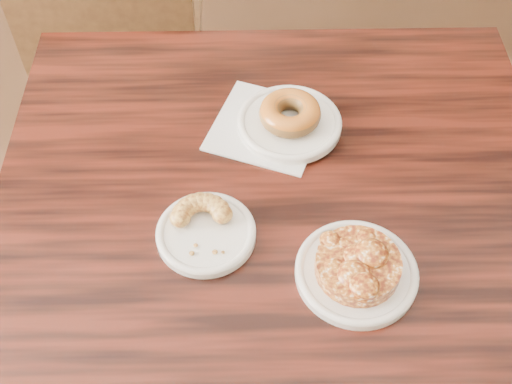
{
  "coord_description": "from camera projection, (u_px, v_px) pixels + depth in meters",
  "views": [
    {
      "loc": [
        -0.23,
        -0.47,
        1.51
      ],
      "look_at": [
        -0.17,
        0.09,
        0.8
      ],
      "focal_mm": 45.0,
      "sensor_mm": 36.0,
      "label": 1
    }
  ],
  "objects": [
    {
      "name": "cafe_table",
      "position": [
        274.0,
        328.0,
        1.24
      ],
      "size": [
        0.94,
        0.94,
        0.75
      ],
      "primitive_type": "cube",
      "rotation": [
        0.0,
        0.0,
        -0.09
      ],
      "color": "black",
      "rests_on": "floor"
    },
    {
      "name": "chair_far",
      "position": [
        124.0,
        38.0,
        1.67
      ],
      "size": [
        0.47,
        0.47,
        0.9
      ],
      "primitive_type": null,
      "rotation": [
        0.0,
        0.0,
        3.08
      ],
      "color": "black",
      "rests_on": "floor"
    },
    {
      "name": "napkin",
      "position": [
        267.0,
        126.0,
        1.05
      ],
      "size": [
        0.23,
        0.23,
        0.0
      ],
      "primitive_type": "cube",
      "rotation": [
        0.0,
        0.0,
        -0.46
      ],
      "color": "silver",
      "rests_on": "cafe_table"
    },
    {
      "name": "plate_donut",
      "position": [
        289.0,
        123.0,
        1.05
      ],
      "size": [
        0.17,
        0.17,
        0.01
      ],
      "primitive_type": "cylinder",
      "color": "white",
      "rests_on": "napkin"
    },
    {
      "name": "plate_cruller",
      "position": [
        206.0,
        234.0,
        0.92
      ],
      "size": [
        0.14,
        0.14,
        0.01
      ],
      "primitive_type": "cylinder",
      "color": "white",
      "rests_on": "cafe_table"
    },
    {
      "name": "plate_fritter",
      "position": [
        356.0,
        273.0,
        0.88
      ],
      "size": [
        0.17,
        0.17,
        0.01
      ],
      "primitive_type": "cylinder",
      "color": "silver",
      "rests_on": "cafe_table"
    },
    {
      "name": "glazed_donut",
      "position": [
        290.0,
        113.0,
        1.03
      ],
      "size": [
        0.1,
        0.1,
        0.04
      ],
      "primitive_type": "torus",
      "color": "#8E5214",
      "rests_on": "plate_donut"
    },
    {
      "name": "apple_fritter",
      "position": [
        359.0,
        263.0,
        0.86
      ],
      "size": [
        0.16,
        0.16,
        0.04
      ],
      "primitive_type": null,
      "color": "#401206",
      "rests_on": "plate_fritter"
    },
    {
      "name": "cruller_fragment",
      "position": [
        205.0,
        226.0,
        0.9
      ],
      "size": [
        0.1,
        0.1,
        0.03
      ],
      "primitive_type": null,
      "color": "#603413",
      "rests_on": "plate_cruller"
    }
  ]
}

